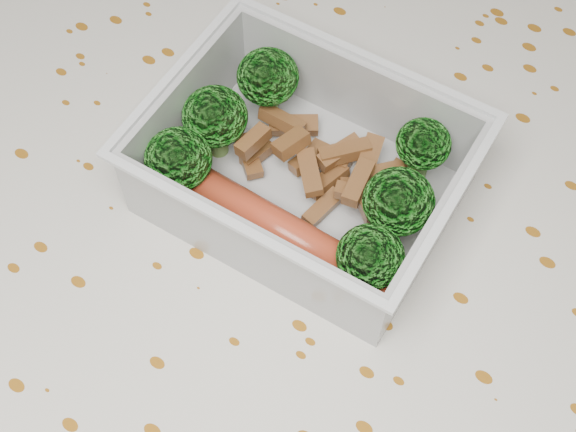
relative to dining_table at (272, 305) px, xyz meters
The scene contains 6 objects.
dining_table is the anchor object (origin of this frame).
tablecloth 0.05m from the dining_table, ahead, with size 1.46×0.96×0.19m.
lunch_container 0.12m from the dining_table, 92.27° to the left, with size 0.18×0.14×0.06m.
broccoli_florets 0.13m from the dining_table, 98.08° to the left, with size 0.16×0.12×0.05m.
meat_pile 0.12m from the dining_table, 85.50° to the left, with size 0.11×0.07×0.03m.
sausage 0.11m from the dining_table, ahead, with size 0.15×0.03×0.02m.
Camera 1 is at (0.13, -0.18, 1.16)m, focal length 50.00 mm.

